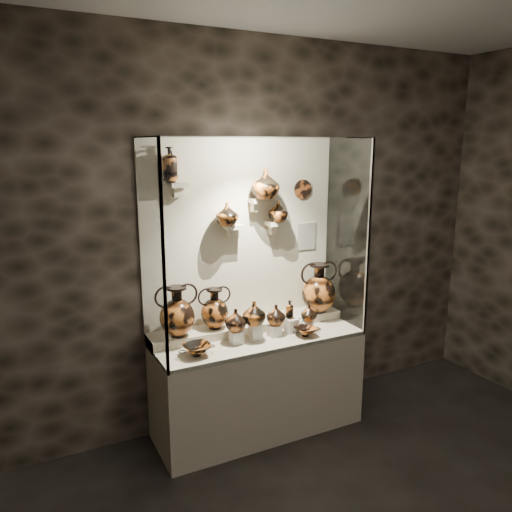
{
  "coord_description": "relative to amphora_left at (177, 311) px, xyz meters",
  "views": [
    {
      "loc": [
        -1.72,
        -1.2,
        2.35
      ],
      "look_at": [
        -0.02,
        2.18,
        1.5
      ],
      "focal_mm": 35.0,
      "sensor_mm": 36.0,
      "label": 1
    }
  ],
  "objects": [
    {
      "name": "rear_tier",
      "position": [
        0.63,
        0.04,
        -0.25
      ],
      "size": [
        1.7,
        0.25,
        0.1
      ],
      "primitive_type": "cube",
      "color": "#BFB094",
      "rests_on": "plinth"
    },
    {
      "name": "frame_post_right",
      "position": [
        1.47,
        -0.42,
        0.5
      ],
      "size": [
        0.02,
        0.02,
        1.6
      ],
      "primitive_type": "cube",
      "color": "gray",
      "rests_on": "plinth"
    },
    {
      "name": "jug_a",
      "position": [
        0.41,
        -0.17,
        -0.08
      ],
      "size": [
        0.2,
        0.2,
        0.17
      ],
      "primitive_type": "imported",
      "rotation": [
        0.0,
        0.0,
        0.24
      ],
      "color": "#B45D22",
      "rests_on": "pedestal_a"
    },
    {
      "name": "info_placard",
      "position": [
        1.26,
        0.16,
        0.45
      ],
      "size": [
        0.18,
        0.01,
        0.24
      ],
      "primitive_type": "cube",
      "color": "beige",
      "rests_on": "back_panel"
    },
    {
      "name": "pedestal_b",
      "position": [
        0.58,
        -0.18,
        -0.2
      ],
      "size": [
        0.09,
        0.09,
        0.13
      ],
      "primitive_type": "cube",
      "color": "silver",
      "rests_on": "front_tier"
    },
    {
      "name": "bracket_ca",
      "position": [
        0.53,
        0.11,
        0.6
      ],
      "size": [
        0.14,
        0.12,
        0.04
      ],
      "primitive_type": "cube",
      "color": "beige",
      "rests_on": "back_panel"
    },
    {
      "name": "bracket_cc",
      "position": [
        0.91,
        0.11,
        0.6
      ],
      "size": [
        0.14,
        0.12,
        0.04
      ],
      "primitive_type": "cube",
      "color": "beige",
      "rests_on": "back_panel"
    },
    {
      "name": "pedestal_c",
      "position": [
        0.75,
        -0.18,
        -0.22
      ],
      "size": [
        0.09,
        0.09,
        0.09
      ],
      "primitive_type": "cube",
      "color": "silver",
      "rests_on": "front_tier"
    },
    {
      "name": "pedestal_d",
      "position": [
        0.91,
        -0.18,
        -0.21
      ],
      "size": [
        0.09,
        0.09,
        0.12
      ],
      "primitive_type": "cube",
      "color": "silver",
      "rests_on": "front_tier"
    },
    {
      "name": "jug_c",
      "position": [
        0.77,
        -0.17,
        -0.1
      ],
      "size": [
        0.19,
        0.19,
        0.16
      ],
      "primitive_type": "imported",
      "rotation": [
        0.0,
        0.0,
        -0.26
      ],
      "color": "#B45D22",
      "rests_on": "pedestal_c"
    },
    {
      "name": "kylix_right",
      "position": [
        0.97,
        -0.3,
        -0.22
      ],
      "size": [
        0.28,
        0.25,
        0.09
      ],
      "primitive_type": null,
      "rotation": [
        0.0,
        0.0,
        0.34
      ],
      "color": "#B45D22",
      "rests_on": "front_tier"
    },
    {
      "name": "plinth",
      "position": [
        0.63,
        -0.13,
        -0.7
      ],
      "size": [
        1.7,
        0.6,
        0.8
      ],
      "primitive_type": "cube",
      "color": "beige",
      "rests_on": "floor"
    },
    {
      "name": "ovoid_vase_a",
      "position": [
        0.46,
        0.07,
        0.71
      ],
      "size": [
        0.2,
        0.2,
        0.19
      ],
      "primitive_type": "imported",
      "rotation": [
        0.0,
        0.0,
        -0.11
      ],
      "color": "#B95D20",
      "rests_on": "bracket_ca"
    },
    {
      "name": "kylix_left",
      "position": [
        0.06,
        -0.26,
        -0.22
      ],
      "size": [
        0.3,
        0.27,
        0.11
      ],
      "primitive_type": null,
      "rotation": [
        0.0,
        0.0,
        0.19
      ],
      "color": "#B95D20",
      "rests_on": "front_tier"
    },
    {
      "name": "back_panel",
      "position": [
        0.63,
        0.18,
        0.5
      ],
      "size": [
        1.7,
        0.03,
        1.6
      ],
      "primitive_type": "cube",
      "color": "beige",
      "rests_on": "plinth"
    },
    {
      "name": "amphora_mid",
      "position": [
        0.32,
        0.03,
        -0.03
      ],
      "size": [
        0.33,
        0.33,
        0.33
      ],
      "primitive_type": null,
      "rotation": [
        0.0,
        0.0,
        -0.3
      ],
      "color": "#B95D20",
      "rests_on": "rear_tier"
    },
    {
      "name": "lekythos_tall",
      "position": [
        0.02,
        0.1,
        1.12
      ],
      "size": [
        0.15,
        0.15,
        0.3
      ],
      "primitive_type": null,
      "rotation": [
        0.0,
        0.0,
        0.37
      ],
      "color": "#B45D22",
      "rests_on": "bracket_ul"
    },
    {
      "name": "glass_front",
      "position": [
        0.63,
        -0.43,
        0.5
      ],
      "size": [
        1.7,
        0.01,
        1.6
      ],
      "primitive_type": "cube",
      "color": "white",
      "rests_on": "plinth"
    },
    {
      "name": "glass_top",
      "position": [
        0.63,
        -0.13,
        1.3
      ],
      "size": [
        1.7,
        0.6,
        0.01
      ],
      "primitive_type": "cube",
      "color": "white",
      "rests_on": "back_panel"
    },
    {
      "name": "wall_plate",
      "position": [
        1.2,
        0.16,
        0.87
      ],
      "size": [
        0.17,
        0.02,
        0.17
      ],
      "primitive_type": "cylinder",
      "rotation": [
        1.57,
        0.0,
        0.0
      ],
      "color": "brown",
      "rests_on": "back_panel"
    },
    {
      "name": "wall_back",
      "position": [
        0.63,
        0.19,
        0.5
      ],
      "size": [
        5.0,
        0.02,
        3.2
      ],
      "primitive_type": "cube",
      "color": "black",
      "rests_on": "ground"
    },
    {
      "name": "glass_left",
      "position": [
        -0.22,
        -0.13,
        0.5
      ],
      "size": [
        0.01,
        0.6,
        1.6
      ],
      "primitive_type": "cube",
      "color": "white",
      "rests_on": "plinth"
    },
    {
      "name": "ovoid_vase_b",
      "position": [
        0.78,
        0.05,
        0.94
      ],
      "size": [
        0.27,
        0.27,
        0.24
      ],
      "primitive_type": "imported",
      "rotation": [
        0.0,
        0.0,
        -0.21
      ],
      "color": "#B95D20",
      "rests_on": "bracket_cb"
    },
    {
      "name": "glass_right",
      "position": [
        1.48,
        -0.13,
        0.5
      ],
      "size": [
        0.01,
        0.6,
        1.6
      ],
      "primitive_type": "cube",
      "color": "white",
      "rests_on": "plinth"
    },
    {
      "name": "pedestal_a",
      "position": [
        0.41,
        -0.18,
        -0.22
      ],
      "size": [
        0.09,
        0.09,
        0.1
      ],
      "primitive_type": "cube",
      "color": "silver",
      "rests_on": "front_tier"
    },
    {
      "name": "amphora_right",
      "position": [
        1.28,
        -0.02,
        0.02
      ],
      "size": [
        0.43,
        0.43,
        0.44
      ],
      "primitive_type": null,
      "rotation": [
        0.0,
        0.0,
        0.25
      ],
      "color": "#B45D22",
      "rests_on": "rear_tier"
    },
    {
      "name": "jug_e",
      "position": [
        1.07,
        -0.2,
        -0.12
      ],
      "size": [
        0.14,
        0.14,
        0.14
      ],
      "primitive_type": "imported",
      "rotation": [
        0.0,
        0.0,
        -0.02
      ],
      "color": "#B45D22",
      "rests_on": "pedestal_e"
    },
    {
      "name": "ovoid_vase_c",
      "position": [
        0.92,
        0.08,
        0.7
      ],
      "size": [
        0.19,
        0.19,
        0.17
      ],
      "primitive_type": "imported",
      "rotation": [
        0.0,
        0.0,
        0.21
      ],
      "color": "#B95D20",
      "rests_on": "bracket_cc"
    },
    {
      "name": "lekythos_small",
      "position": [
        0.9,
        -0.17,
        -0.06
      ],
      "size": [
        0.09,
        0.09,
        0.17
      ],
      "primitive_type": null,
      "rotation": [
        0.0,
        0.0,
        0.31
      ],
      "color": "#B95D20",
      "rests_on": "pedestal_d"
    },
    {
      "name": "jug_b",
      "position": [
        0.56,
        -0.19,
        -0.04
      ],
      "size": [
        0.23,
        0.23,
        0.19
      ],
      "primitive_type": "imported",
      "rotation": [
        0.0,
        0.0,
        0.33
      ],
      "color": "#B95D20",
      "rests_on": "pedestal_b"
    },
    {
      "name": "front_tier",
      "position": [
        0.63,
        -0.13,
        -0.28
      ],
      "size": [
        1.68,
        0.58,
        0.03
      ],
      "primitive_type": "cube",
      "color": "#BFB094",
      "rests_on": "plinth"
    },
    {
      "name": "amphora_left",
      "position": [
        0.0,
        0.0,
        0.0
      ],
      "size": [
        0.35,
        0.35,
        0.4
      ],
      "primitive_type": null,
      "rotation": [
        0.0,
        0.0,
        0.12
      ],
      "color": "#B45D22",
      "rests_on": "rear_tier"
    },
    {
      "name": "bracket_cb",
      "position": [
        0.73,
        0.11,
        0.8
      ],
      "size": [
        0.1,
        0.12,
        0.04
      ],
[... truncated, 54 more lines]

